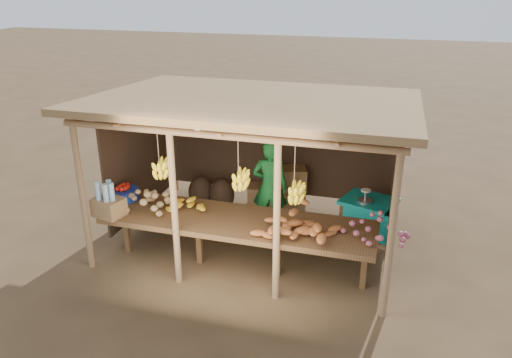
# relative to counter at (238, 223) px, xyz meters

# --- Properties ---
(ground) EXTENTS (60.00, 60.00, 0.00)m
(ground) POSITION_rel_counter_xyz_m (-0.00, 0.95, -0.74)
(ground) COLOR brown
(ground) RESTS_ON ground
(stall_structure) EXTENTS (4.70, 3.50, 2.43)m
(stall_structure) POSITION_rel_counter_xyz_m (0.00, 0.91, 1.17)
(stall_structure) COLOR #A07952
(stall_structure) RESTS_ON ground
(counter) EXTENTS (3.90, 1.05, 0.80)m
(counter) POSITION_rel_counter_xyz_m (0.00, 0.00, 0.00)
(counter) COLOR brown
(counter) RESTS_ON ground
(potato_heap) EXTENTS (1.13, 0.93, 0.37)m
(potato_heap) POSITION_rel_counter_xyz_m (-1.45, -0.06, 0.24)
(potato_heap) COLOR #A68355
(potato_heap) RESTS_ON counter
(sweet_potato_heap) EXTENTS (1.12, 0.70, 0.36)m
(sweet_potato_heap) POSITION_rel_counter_xyz_m (0.90, -0.20, 0.24)
(sweet_potato_heap) COLOR #A65A2A
(sweet_potato_heap) RESTS_ON counter
(onion_heap) EXTENTS (1.05, 0.87, 0.36)m
(onion_heap) POSITION_rel_counter_xyz_m (1.90, -0.14, 0.24)
(onion_heap) COLOR #AE5463
(onion_heap) RESTS_ON counter
(banana_pile) EXTENTS (0.69, 0.55, 0.35)m
(banana_pile) POSITION_rel_counter_xyz_m (-0.75, 0.10, 0.24)
(banana_pile) COLOR yellow
(banana_pile) RESTS_ON counter
(tomato_basin) EXTENTS (0.45, 0.45, 0.24)m
(tomato_basin) POSITION_rel_counter_xyz_m (-1.90, 0.20, 0.16)
(tomato_basin) COLOR navy
(tomato_basin) RESTS_ON counter
(bottle_box) EXTENTS (0.48, 0.42, 0.53)m
(bottle_box) POSITION_rel_counter_xyz_m (-1.81, -0.38, 0.26)
(bottle_box) COLOR olive
(bottle_box) RESTS_ON counter
(vendor) EXTENTS (0.62, 0.45, 1.60)m
(vendor) POSITION_rel_counter_xyz_m (0.15, 1.27, 0.06)
(vendor) COLOR #186F2B
(vendor) RESTS_ON ground
(tarp_crate) EXTENTS (0.97, 0.90, 0.94)m
(tarp_crate) POSITION_rel_counter_xyz_m (1.73, 1.38, -0.35)
(tarp_crate) COLOR brown
(tarp_crate) RESTS_ON ground
(carton_stack) EXTENTS (1.14, 0.51, 0.81)m
(carton_stack) POSITION_rel_counter_xyz_m (0.14, 2.15, -0.38)
(carton_stack) COLOR olive
(carton_stack) RESTS_ON ground
(burlap_sacks) EXTENTS (0.89, 0.47, 0.63)m
(burlap_sacks) POSITION_rel_counter_xyz_m (-1.17, 1.98, -0.46)
(burlap_sacks) COLOR #412D1E
(burlap_sacks) RESTS_ON ground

